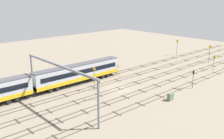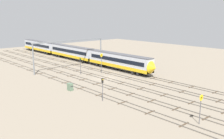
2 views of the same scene
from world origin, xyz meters
The scene contains 14 objects.
ground_plane centered at (0.00, 0.00, 0.00)m, with size 157.62×157.62×0.00m, color gray.
track_near_foreground centered at (0.00, -9.44, 0.07)m, with size 141.62×2.40×0.16m.
track_second_near centered at (0.00, -4.72, 0.07)m, with size 141.62×2.40×0.16m.
track_middle centered at (0.00, 0.00, 0.07)m, with size 141.62×2.40×0.16m.
track_second_far centered at (0.00, 4.72, 0.07)m, with size 141.62×2.40×0.16m.
track_with_train centered at (0.00, 9.44, 0.07)m, with size 141.62×2.40×0.16m.
overhead_gantry centered at (-15.74, 0.14, 6.77)m, with size 0.40×23.94×8.63m.
speed_sign_near_foreground centered at (39.36, 11.07, 3.74)m, with size 0.14×0.96×5.77m.
speed_sign_mid_trackside centered at (38.17, -1.97, 3.68)m, with size 0.14×0.89×5.79m.
speed_sign_far_trackside centered at (30.35, -7.54, 3.00)m, with size 0.14×0.93×4.57m.
speed_sign_distant_end centered at (-4.97, 3.11, 3.59)m, with size 0.14×0.92×5.57m.
signal_light_trackside_approach centered at (-7.70, -1.98, 2.98)m, with size 0.31×0.32×4.55m.
signal_light_trackside_departure centered at (12.87, -11.49, 2.89)m, with size 0.31×0.32×4.40m.
relay_cabinet centered at (3.01, -12.28, 0.79)m, with size 1.31×0.77×1.57m.
Camera 1 is at (-40.39, -41.89, 21.34)m, focal length 42.18 mm.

